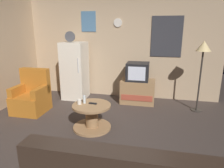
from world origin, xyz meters
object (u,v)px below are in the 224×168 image
object	(u,v)px
coffee_table	(92,116)
standing_lamp	(203,52)
armchair	(32,97)
wine_glass	(84,99)
mug_ceramic_white	(79,102)
crt_tv	(138,72)
fridge	(75,71)
tv_stand	(138,91)
remote_control	(93,103)

from	to	relation	value
coffee_table	standing_lamp	bearing A→B (deg)	32.36
standing_lamp	armchair	bearing A→B (deg)	-167.41
wine_glass	mug_ceramic_white	xyz separation A→B (m)	(-0.07, -0.07, -0.03)
coffee_table	armchair	size ratio (longest dim) A/B	0.75
armchair	mug_ceramic_white	bearing A→B (deg)	-21.19
crt_tv	coffee_table	xyz separation A→B (m)	(-0.69, -1.57, -0.57)
fridge	coffee_table	bearing A→B (deg)	-58.56
tv_stand	coffee_table	distance (m)	1.73
standing_lamp	armchair	world-z (taller)	standing_lamp
mug_ceramic_white	wine_glass	bearing A→B (deg)	44.21
fridge	remote_control	world-z (taller)	fridge
crt_tv	standing_lamp	world-z (taller)	standing_lamp
remote_control	standing_lamp	bearing A→B (deg)	36.35
tv_stand	wine_glass	world-z (taller)	wine_glass
crt_tv	armchair	xyz separation A→B (m)	(-2.29, -1.07, -0.47)
coffee_table	armchair	bearing A→B (deg)	162.34
tv_stand	coffee_table	bearing A→B (deg)	-114.31
crt_tv	wine_glass	bearing A→B (deg)	-119.15
wine_glass	armchair	distance (m)	1.52
coffee_table	remote_control	distance (m)	0.25
fridge	coffee_table	size ratio (longest dim) A/B	2.46
fridge	armchair	distance (m)	1.32
fridge	wine_glass	size ratio (longest dim) A/B	11.80
tv_stand	wine_glass	size ratio (longest dim) A/B	5.60
crt_tv	wine_glass	distance (m)	1.76
fridge	crt_tv	world-z (taller)	fridge
tv_stand	crt_tv	distance (m)	0.52
tv_stand	standing_lamp	bearing A→B (deg)	-9.96
wine_glass	remote_control	world-z (taller)	wine_glass
tv_stand	remote_control	xyz separation A→B (m)	(-0.70, -1.53, 0.19)
tv_stand	mug_ceramic_white	size ratio (longest dim) A/B	9.33
crt_tv	standing_lamp	distance (m)	1.53
coffee_table	wine_glass	size ratio (longest dim) A/B	4.80
crt_tv	fridge	bearing A→B (deg)	179.43
wine_glass	mug_ceramic_white	size ratio (longest dim) A/B	1.67
fridge	mug_ceramic_white	xyz separation A→B (m)	(0.74, -1.61, -0.23)
standing_lamp	mug_ceramic_white	world-z (taller)	standing_lamp
fridge	tv_stand	bearing A→B (deg)	-0.53
standing_lamp	wine_glass	xyz separation A→B (m)	(-2.26, -1.28, -0.81)
crt_tv	mug_ceramic_white	distance (m)	1.87
tv_stand	coffee_table	xyz separation A→B (m)	(-0.71, -1.58, -0.06)
tv_stand	crt_tv	size ratio (longest dim) A/B	1.56
mug_ceramic_white	armchair	xyz separation A→B (m)	(-1.36, 0.53, -0.18)
mug_ceramic_white	standing_lamp	bearing A→B (deg)	30.13
tv_stand	mug_ceramic_white	distance (m)	1.87
crt_tv	armchair	world-z (taller)	crt_tv
crt_tv	coffee_table	bearing A→B (deg)	-113.80
standing_lamp	remote_control	size ratio (longest dim) A/B	10.60
crt_tv	armchair	size ratio (longest dim) A/B	0.56
standing_lamp	remote_control	distance (m)	2.60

